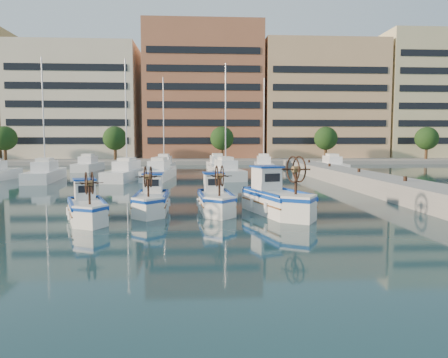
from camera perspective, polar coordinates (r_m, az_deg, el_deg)
ground at (r=21.29m, az=-2.75°, el=-5.16°), size 300.00×300.00×0.00m
quay at (r=32.01m, az=20.98°, el=-0.99°), size 3.00×60.00×1.20m
waterfront at (r=86.84m, az=2.79°, el=9.84°), size 180.00×40.00×25.60m
yacht_marina at (r=48.72m, az=-6.96°, el=1.16°), size 39.52×22.88×11.50m
fishing_boat_a at (r=21.72m, az=-17.50°, el=-3.41°), size 2.67×4.00×2.41m
fishing_boat_b at (r=23.38m, az=-9.43°, el=-2.58°), size 1.71×4.09×2.54m
fishing_boat_c at (r=23.33m, az=-1.14°, el=-2.51°), size 1.95×4.17×2.56m
fishing_boat_d at (r=22.73m, az=6.78°, el=-2.40°), size 3.21×5.04×3.06m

